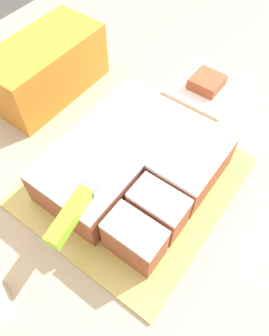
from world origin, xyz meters
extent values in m
plane|color=#4C4742|center=(0.00, 0.00, 0.00)|extent=(8.00, 8.00, 0.00)
cube|color=tan|center=(0.00, 0.00, 0.48)|extent=(1.40, 1.10, 0.96)
cube|color=gold|center=(-0.08, -0.06, 0.96)|extent=(0.36, 0.32, 0.01)
cube|color=#994C2D|center=(-0.08, -0.01, 1.00)|extent=(0.28, 0.15, 0.07)
cube|color=white|center=(-0.08, -0.01, 1.04)|extent=(0.28, 0.15, 0.01)
cube|color=#994C2D|center=(-0.01, -0.13, 1.00)|extent=(0.15, 0.10, 0.07)
cube|color=white|center=(-0.01, -0.13, 1.04)|extent=(0.15, 0.10, 0.01)
cube|color=#994C2D|center=(-0.18, -0.14, 1.00)|extent=(0.05, 0.09, 0.07)
cube|color=white|center=(-0.18, -0.14, 1.04)|extent=(0.05, 0.09, 0.01)
cube|color=#994C2D|center=(-0.12, -0.14, 1.00)|extent=(0.05, 0.09, 0.07)
cube|color=white|center=(-0.12, -0.14, 1.04)|extent=(0.05, 0.09, 0.01)
cube|color=silver|center=(-0.06, -0.03, 1.04)|extent=(0.23, 0.07, 0.00)
cube|color=slate|center=(-0.17, -0.05, 1.05)|extent=(0.02, 0.03, 0.02)
cube|color=#8CCC26|center=(-0.22, -0.06, 1.05)|extent=(0.10, 0.04, 0.02)
cube|color=white|center=(0.22, -0.04, 0.96)|extent=(0.14, 0.14, 0.01)
cube|color=#994C2D|center=(0.22, -0.04, 0.98)|extent=(0.07, 0.07, 0.03)
cube|color=orange|center=(0.01, 0.23, 1.02)|extent=(0.25, 0.13, 0.12)
camera|label=1|loc=(-0.33, -0.25, 1.47)|focal=35.00mm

